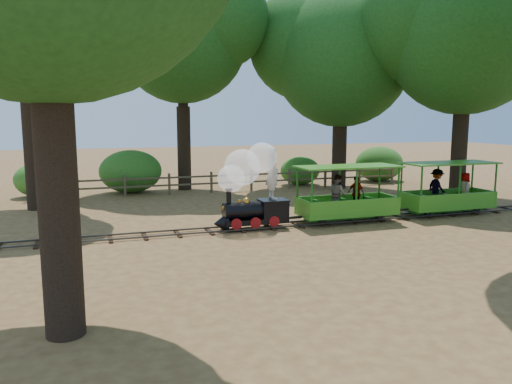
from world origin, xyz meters
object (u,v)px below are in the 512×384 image
object	(u,v)px
carriage_rear	(447,193)
fence	(232,180)
carriage_front	(346,199)
locomotive	(250,179)

from	to	relation	value
carriage_rear	fence	xyz separation A→B (m)	(-5.95, 8.02, -0.25)
carriage_front	fence	world-z (taller)	carriage_front
carriage_front	fence	bearing A→B (deg)	102.70
fence	locomotive	bearing A→B (deg)	-101.75
carriage_front	carriage_rear	xyz separation A→B (m)	(4.15, -0.02, 0.02)
locomotive	carriage_front	bearing A→B (deg)	-1.40
locomotive	carriage_rear	world-z (taller)	locomotive
carriage_front	locomotive	bearing A→B (deg)	178.60
locomotive	carriage_rear	size ratio (longest dim) A/B	0.80
carriage_rear	fence	world-z (taller)	carriage_rear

